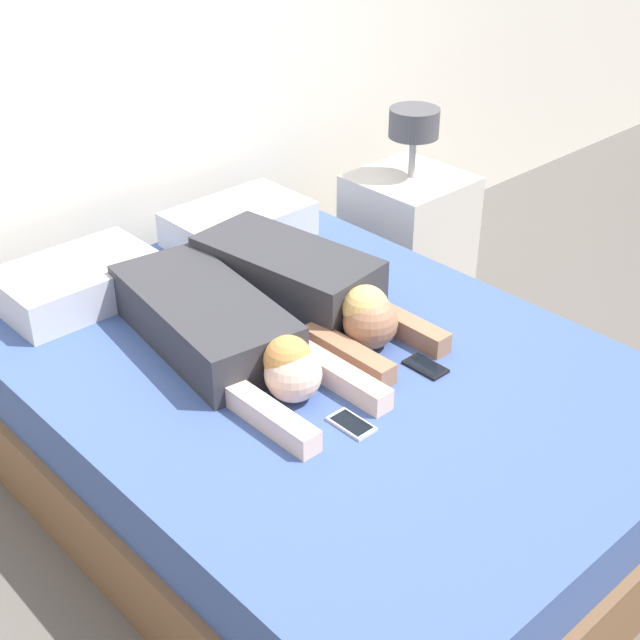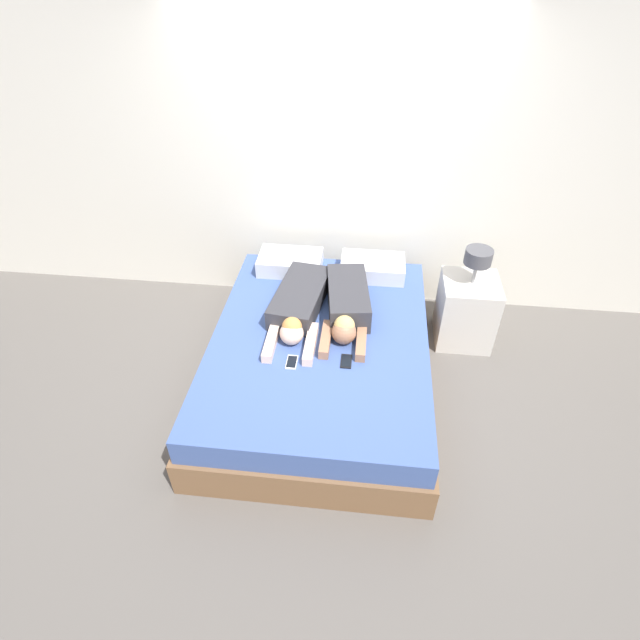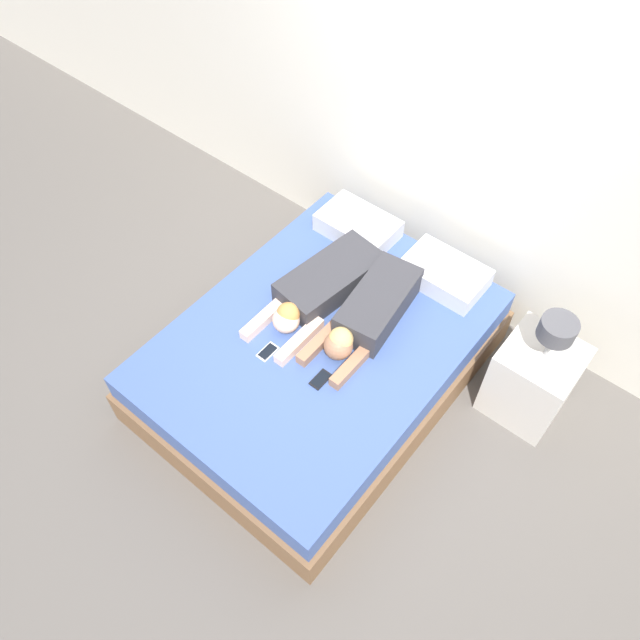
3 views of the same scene
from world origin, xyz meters
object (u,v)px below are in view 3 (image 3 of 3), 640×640
bed (320,356)px  person_right (369,313)px  cell_phone_right (321,379)px  nightstand (533,378)px  pillow_head_left (358,226)px  cell_phone_left (268,352)px  pillow_head_right (444,274)px  person_left (320,288)px

bed → person_right: person_right is taller
cell_phone_right → nightstand: size_ratio=0.15×
pillow_head_left → nightstand: size_ratio=0.61×
bed → cell_phone_right: bearing=-50.3°
bed → pillow_head_left: (-0.36, 0.87, 0.32)m
person_right → cell_phone_left: (-0.34, -0.57, -0.09)m
pillow_head_left → pillow_head_right: bearing=0.0°
person_right → cell_phone_left: size_ratio=7.04×
pillow_head_left → cell_phone_right: (0.57, -1.12, -0.07)m
person_right → cell_phone_left: 0.67m
person_left → person_right: bearing=3.1°
pillow_head_right → person_left: person_left is taller
pillow_head_right → cell_phone_left: pillow_head_right is taller
person_left → person_right: 0.38m
pillow_head_right → cell_phone_right: bearing=-97.3°
pillow_head_left → cell_phone_right: size_ratio=3.97×
pillow_head_left → person_left: size_ratio=0.51×
cell_phone_left → nightstand: bearing=36.5°
person_left → nightstand: size_ratio=1.19×
pillow_head_left → cell_phone_left: 1.19m
cell_phone_left → nightstand: nightstand is taller
bed → pillow_head_right: (0.36, 0.87, 0.32)m
person_left → nightstand: nightstand is taller
pillow_head_right → nightstand: nightstand is taller
person_right → cell_phone_left: bearing=-120.9°
nightstand → cell_phone_left: bearing=-143.5°
bed → person_left: 0.46m
pillow_head_left → person_right: (0.54, -0.60, 0.03)m
bed → cell_phone_left: bearing=-117.9°
pillow_head_left → cell_phone_left: size_ratio=3.97×
pillow_head_left → cell_phone_left: (0.20, -1.17, -0.07)m
pillow_head_left → nightstand: (1.53, -0.18, -0.24)m
cell_phone_right → nightstand: 1.36m
bed → pillow_head_left: bearing=112.5°
pillow_head_right → cell_phone_left: size_ratio=3.97×
bed → person_right: (0.18, 0.26, 0.34)m
pillow_head_left → cell_phone_right: 1.26m
cell_phone_right → pillow_head_left: bearing=117.0°
person_right → nightstand: 1.11m
pillow_head_right → nightstand: bearing=-12.6°
cell_phone_left → cell_phone_right: size_ratio=1.00×
bed → person_right: bearing=55.9°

